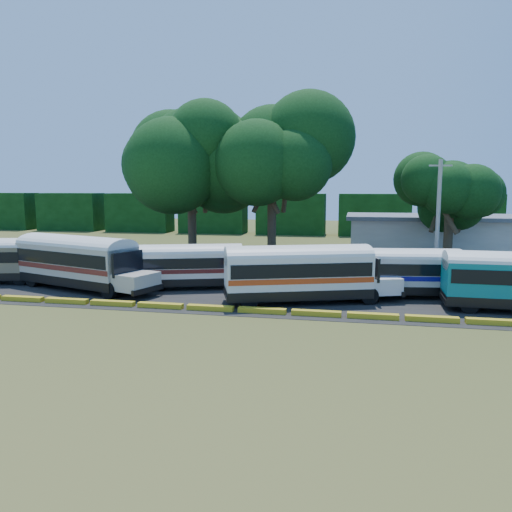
% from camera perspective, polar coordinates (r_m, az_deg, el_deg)
% --- Properties ---
extents(ground, '(160.00, 160.00, 0.00)m').
position_cam_1_polar(ground, '(28.15, -8.78, -6.53)').
color(ground, '#394416').
rests_on(ground, ground).
extents(asphalt_strip, '(64.00, 24.00, 0.02)m').
position_cam_1_polar(asphalt_strip, '(39.13, -1.34, -2.35)').
color(asphalt_strip, black).
rests_on(asphalt_strip, ground).
extents(curb, '(53.70, 0.45, 0.30)m').
position_cam_1_polar(curb, '(29.02, -8.10, -5.77)').
color(curb, gold).
rests_on(curb, ground).
extents(terminal_building, '(19.00, 9.00, 4.00)m').
position_cam_1_polar(terminal_building, '(56.42, 20.02, 2.40)').
color(terminal_building, silver).
rests_on(terminal_building, ground).
extents(treeline_backdrop, '(130.00, 4.00, 6.00)m').
position_cam_1_polar(treeline_backdrop, '(74.28, 4.04, 4.81)').
color(treeline_backdrop, black).
rests_on(treeline_backdrop, ground).
extents(bus_red, '(10.50, 5.85, 3.37)m').
position_cam_1_polar(bus_red, '(39.35, -19.98, 0.07)').
color(bus_red, black).
rests_on(bus_red, ground).
extents(bus_cream_west, '(11.48, 6.26, 3.68)m').
position_cam_1_polar(bus_cream_west, '(36.14, -19.65, -0.34)').
color(bus_cream_west, black).
rests_on(bus_cream_west, ground).
extents(bus_cream_east, '(9.59, 5.10, 3.07)m').
position_cam_1_polar(bus_cream_east, '(34.67, -7.59, -0.85)').
color(bus_cream_east, black).
rests_on(bus_cream_east, ground).
extents(bus_white_red, '(10.95, 6.00, 3.51)m').
position_cam_1_polar(bus_white_red, '(30.18, 5.22, -1.64)').
color(bus_white_red, black).
rests_on(bus_white_red, ground).
extents(bus_white_blue, '(9.70, 3.56, 3.12)m').
position_cam_1_polar(bus_white_blue, '(32.97, 16.21, -1.51)').
color(bus_white_blue, black).
rests_on(bus_white_blue, ground).
extents(tree_west, '(10.88, 10.88, 14.19)m').
position_cam_1_polar(tree_west, '(47.47, -7.46, 11.69)').
color(tree_west, '#3A2C1D').
rests_on(tree_west, ground).
extents(tree_center, '(10.66, 10.66, 14.27)m').
position_cam_1_polar(tree_center, '(46.04, 1.85, 12.06)').
color(tree_center, '#3A2C1D').
rests_on(tree_center, ground).
extents(tree_east, '(6.94, 6.94, 9.30)m').
position_cam_1_polar(tree_east, '(47.62, 21.35, 7.02)').
color(tree_east, '#3A2C1D').
rests_on(tree_east, ground).
extents(utility_pole, '(1.60, 0.30, 8.95)m').
position_cam_1_polar(utility_pole, '(38.95, 20.07, 3.92)').
color(utility_pole, gray).
rests_on(utility_pole, ground).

